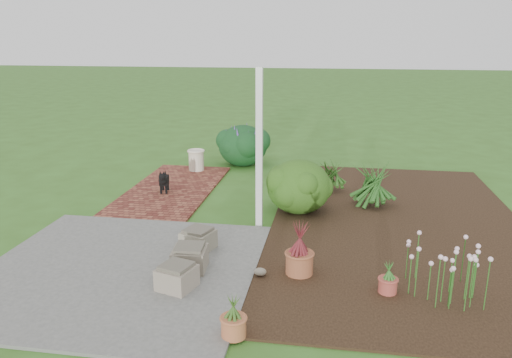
# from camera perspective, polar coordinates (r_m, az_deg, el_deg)

# --- Properties ---
(ground) EXTENTS (80.00, 80.00, 0.00)m
(ground) POSITION_cam_1_polar(r_m,az_deg,el_deg) (7.98, -1.89, -5.56)
(ground) COLOR #37611E
(ground) RESTS_ON ground
(concrete_patio) EXTENTS (3.50, 3.50, 0.04)m
(concrete_patio) POSITION_cam_1_polar(r_m,az_deg,el_deg) (6.81, -15.35, -9.97)
(concrete_patio) COLOR #5B5A58
(concrete_patio) RESTS_ON ground
(brick_path) EXTENTS (1.60, 3.50, 0.04)m
(brick_path) POSITION_cam_1_polar(r_m,az_deg,el_deg) (9.99, -9.56, -1.14)
(brick_path) COLOR #5B231C
(brick_path) RESTS_ON ground
(garden_bed) EXTENTS (4.00, 7.00, 0.03)m
(garden_bed) POSITION_cam_1_polar(r_m,az_deg,el_deg) (8.38, 15.90, -5.02)
(garden_bed) COLOR black
(garden_bed) RESTS_ON ground
(veranda_post) EXTENTS (0.10, 0.10, 2.50)m
(veranda_post) POSITION_cam_1_polar(r_m,az_deg,el_deg) (7.65, 0.38, 3.31)
(veranda_post) COLOR white
(veranda_post) RESTS_ON ground
(stone_trough_near) EXTENTS (0.46, 0.46, 0.28)m
(stone_trough_near) POSITION_cam_1_polar(r_m,az_deg,el_deg) (6.54, -7.56, -9.05)
(stone_trough_near) COLOR gray
(stone_trough_near) RESTS_ON concrete_patio
(stone_trough_mid) EXTENTS (0.49, 0.49, 0.26)m
(stone_trough_mid) POSITION_cam_1_polar(r_m,az_deg,el_deg) (6.12, -9.03, -11.08)
(stone_trough_mid) COLOR gray
(stone_trough_mid) RESTS_ON concrete_patio
(stone_trough_far) EXTENTS (0.51, 0.51, 0.26)m
(stone_trough_far) POSITION_cam_1_polar(r_m,az_deg,el_deg) (7.11, -6.61, -6.97)
(stone_trough_far) COLOR gray
(stone_trough_far) RESTS_ON concrete_patio
(black_dog) EXTENTS (0.21, 0.49, 0.42)m
(black_dog) POSITION_cam_1_polar(r_m,az_deg,el_deg) (9.66, -10.50, -0.11)
(black_dog) COLOR black
(black_dog) RESTS_ON brick_path
(cream_ceramic_urn) EXTENTS (0.41, 0.41, 0.45)m
(cream_ceramic_urn) POSITION_cam_1_polar(r_m,az_deg,el_deg) (11.19, -6.84, 2.13)
(cream_ceramic_urn) COLOR beige
(cream_ceramic_urn) RESTS_ON brick_path
(evergreen_shrub) EXTENTS (1.43, 1.43, 0.92)m
(evergreen_shrub) POSITION_cam_1_polar(r_m,az_deg,el_deg) (8.52, 4.93, -0.69)
(evergreen_shrub) COLOR #14400B
(evergreen_shrub) RESTS_ON garden_bed
(agapanthus_clump_back) EXTENTS (1.12, 1.12, 0.93)m
(agapanthus_clump_back) POSITION_cam_1_polar(r_m,az_deg,el_deg) (8.99, 13.22, -0.14)
(agapanthus_clump_back) COLOR #134013
(agapanthus_clump_back) RESTS_ON garden_bed
(agapanthus_clump_front) EXTENTS (0.84, 0.84, 0.74)m
(agapanthus_clump_front) POSITION_cam_1_polar(r_m,az_deg,el_deg) (9.75, 8.55, 0.79)
(agapanthus_clump_front) COLOR #0F3A12
(agapanthus_clump_front) RESTS_ON garden_bed
(pink_flower_patch) EXTENTS (1.10, 1.10, 0.64)m
(pink_flower_patch) POSITION_cam_1_polar(r_m,az_deg,el_deg) (6.20, 20.36, -9.75)
(pink_flower_patch) COLOR #113D0F
(pink_flower_patch) RESTS_ON garden_bed
(terracotta_pot_bronze) EXTENTS (0.42, 0.42, 0.28)m
(terracotta_pot_bronze) POSITION_cam_1_polar(r_m,az_deg,el_deg) (6.43, 4.98, -9.54)
(terracotta_pot_bronze) COLOR #975333
(terracotta_pot_bronze) RESTS_ON garden_bed
(terracotta_pot_small_left) EXTENTS (0.27, 0.27, 0.18)m
(terracotta_pot_small_left) POSITION_cam_1_polar(r_m,az_deg,el_deg) (6.19, 14.83, -11.66)
(terracotta_pot_small_left) COLOR #A74438
(terracotta_pot_small_left) RESTS_ON garden_bed
(terracotta_pot_small_right) EXTENTS (0.32, 0.32, 0.21)m
(terracotta_pot_small_right) POSITION_cam_1_polar(r_m,az_deg,el_deg) (5.21, -2.58, -16.51)
(terracotta_pot_small_right) COLOR #B2623C
(terracotta_pot_small_right) RESTS_ON garden_bed
(purple_flowering_bush) EXTENTS (1.26, 1.26, 0.97)m
(purple_flowering_bush) POSITION_cam_1_polar(r_m,az_deg,el_deg) (11.71, -1.51, 3.97)
(purple_flowering_bush) COLOR black
(purple_flowering_bush) RESTS_ON ground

